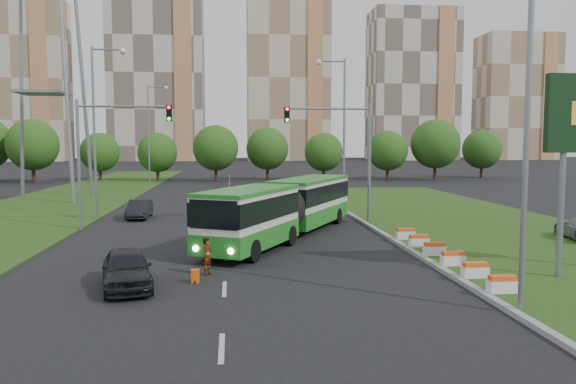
{
  "coord_description": "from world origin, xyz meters",
  "views": [
    {
      "loc": [
        -2.7,
        -26.41,
        5.37
      ],
      "look_at": [
        0.48,
        5.08,
        2.6
      ],
      "focal_mm": 35.0,
      "sensor_mm": 36.0,
      "label": 1
    }
  ],
  "objects": [
    {
      "name": "left_verge",
      "position": [
        -18.0,
        25.0,
        0.05
      ],
      "size": [
        12.0,
        110.0,
        0.1
      ],
      "primitive_type": "cube",
      "color": "#234112",
      "rests_on": "ground"
    },
    {
      "name": "tree_line",
      "position": [
        10.0,
        55.0,
        4.5
      ],
      "size": [
        120.0,
        8.0,
        9.0
      ],
      "primitive_type": null,
      "color": "#1E4512",
      "rests_on": "ground"
    },
    {
      "name": "apartment_tower_ceast",
      "position": [
        15.0,
        150.0,
        25.0
      ],
      "size": [
        25.0,
        15.0,
        50.0
      ],
      "primitive_type": "cube",
      "color": "beige",
      "rests_on": "ground"
    },
    {
      "name": "midrise_east",
      "position": [
        90.0,
        150.0,
        20.0
      ],
      "size": [
        24.0,
        14.0,
        40.0
      ],
      "primitive_type": "cube",
      "color": "beige",
      "rests_on": "ground"
    },
    {
      "name": "traffic_mast_left",
      "position": [
        -10.38,
        9.0,
        5.35
      ],
      "size": [
        5.76,
        0.32,
        8.0
      ],
      "color": "gray",
      "rests_on": "ground"
    },
    {
      "name": "pedestrian",
      "position": [
        -3.71,
        -3.69,
        0.77
      ],
      "size": [
        0.56,
        0.66,
        1.53
      ],
      "primitive_type": "imported",
      "rotation": [
        0.0,
        0.0,
        1.15
      ],
      "color": "gray",
      "rests_on": "ground"
    },
    {
      "name": "shopping_trolley",
      "position": [
        -4.12,
        -4.96,
        0.26
      ],
      "size": [
        0.3,
        0.32,
        0.52
      ],
      "rotation": [
        0.0,
        0.0,
        -0.01
      ],
      "color": "#E8590C",
      "rests_on": "ground"
    },
    {
      "name": "apartment_tower_west",
      "position": [
        -65.0,
        150.0,
        24.0
      ],
      "size": [
        26.0,
        15.0,
        48.0
      ],
      "primitive_type": "cube",
      "color": "beige",
      "rests_on": "ground"
    },
    {
      "name": "traffic_mast_median",
      "position": [
        4.78,
        10.0,
        5.35
      ],
      "size": [
        5.76,
        0.32,
        8.0
      ],
      "color": "gray",
      "rests_on": "ground"
    },
    {
      "name": "ground",
      "position": [
        0.0,
        0.0,
        0.0
      ],
      "size": [
        360.0,
        360.0,
        0.0
      ],
      "primitive_type": "plane",
      "color": "black",
      "rests_on": "ground"
    },
    {
      "name": "car_left_near",
      "position": [
        -6.61,
        -5.47,
        0.73
      ],
      "size": [
        2.62,
        4.56,
        1.46
      ],
      "primitive_type": "imported",
      "rotation": [
        0.0,
        0.0,
        0.22
      ],
      "color": "black",
      "rests_on": "ground"
    },
    {
      "name": "median_kerb",
      "position": [
        6.05,
        8.0,
        0.09
      ],
      "size": [
        0.3,
        60.0,
        0.18
      ],
      "primitive_type": "cube",
      "color": "gray",
      "rests_on": "ground"
    },
    {
      "name": "apartment_tower_cwest",
      "position": [
        -25.0,
        150.0,
        26.0
      ],
      "size": [
        28.0,
        15.0,
        52.0
      ],
      "primitive_type": "cube",
      "color": "beige",
      "rests_on": "ground"
    },
    {
      "name": "grass_median",
      "position": [
        13.0,
        8.0,
        0.07
      ],
      "size": [
        14.0,
        60.0,
        0.15
      ],
      "primitive_type": "cube",
      "color": "#234112",
      "rests_on": "ground"
    },
    {
      "name": "apartment_tower_east",
      "position": [
        55.0,
        150.0,
        23.5
      ],
      "size": [
        27.0,
        15.0,
        47.0
      ],
      "primitive_type": "cube",
      "color": "beige",
      "rests_on": "ground"
    },
    {
      "name": "car_left_far",
      "position": [
        -9.28,
        14.24,
        0.66
      ],
      "size": [
        1.42,
        4.04,
        1.33
      ],
      "primitive_type": "imported",
      "rotation": [
        0.0,
        0.0,
        -0.0
      ],
      "color": "black",
      "rests_on": "ground"
    },
    {
      "name": "lane_markings",
      "position": [
        -3.0,
        20.0,
        0.0
      ],
      "size": [
        0.2,
        100.0,
        0.01
      ],
      "primitive_type": null,
      "color": "#A8A7A1",
      "rests_on": "ground"
    },
    {
      "name": "articulated_bus",
      "position": [
        -0.0,
        5.2,
        1.68
      ],
      "size": [
        2.6,
        16.7,
        2.75
      ],
      "rotation": [
        0.0,
        0.0,
        -0.48
      ],
      "color": "beige",
      "rests_on": "ground"
    },
    {
      "name": "street_lamps",
      "position": [
        -3.0,
        10.0,
        6.0
      ],
      "size": [
        36.0,
        60.0,
        12.0
      ],
      "primitive_type": null,
      "color": "gray",
      "rests_on": "ground"
    },
    {
      "name": "flower_planters",
      "position": [
        6.7,
        -2.5,
        0.45
      ],
      "size": [
        1.1,
        11.5,
        0.6
      ],
      "primitive_type": null,
      "color": "white",
      "rests_on": "grass_median"
    }
  ]
}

